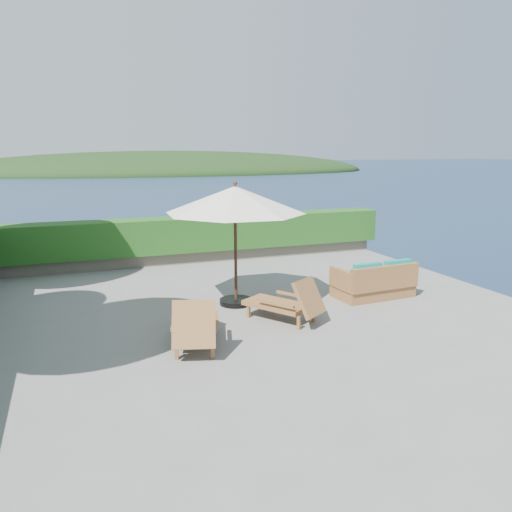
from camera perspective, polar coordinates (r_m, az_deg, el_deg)
name	(u,v)px	position (r m, az deg, el deg)	size (l,w,h in m)	color
ground	(256,318)	(10.06, 0.00, -7.15)	(12.00, 12.00, 0.00)	gray
foundation	(256,390)	(10.67, 0.00, -15.05)	(12.00, 12.00, 3.00)	#4F483F
ocean	(256,453)	(11.40, 0.00, -21.55)	(600.00, 600.00, 0.00)	#152342
offshore_island	(169,172)	(151.70, -9.92, 9.40)	(126.00, 57.60, 12.60)	black
planter_wall_far	(191,256)	(15.20, -7.44, 0.03)	(12.00, 0.60, 0.36)	#675F53
hedge_far	(190,234)	(15.08, -7.50, 2.53)	(12.40, 0.90, 1.00)	#1D4614
patio_umbrella	(235,201)	(10.53, -2.39, 6.30)	(3.80, 3.80, 2.67)	black
lounge_left	(196,325)	(8.57, -6.93, -7.84)	(1.13, 1.80, 0.97)	brown
lounge_right	(287,302)	(9.82, 3.57, -5.31)	(1.41, 1.69, 0.92)	brown
side_table	(197,310)	(9.36, -6.75, -6.12)	(0.61, 0.61, 0.49)	brown
wicker_loveseat	(375,283)	(11.70, 13.41, -2.98)	(1.86, 1.04, 0.89)	brown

